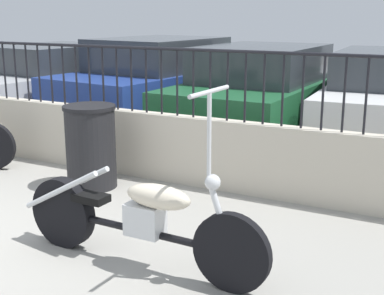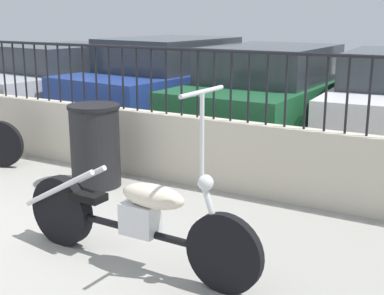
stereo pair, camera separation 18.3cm
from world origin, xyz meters
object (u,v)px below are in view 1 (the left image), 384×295
car_silver (61,80)px  car_blue (164,81)px  trash_bin (91,146)px  car_green (265,92)px  motorcycle_black (130,217)px

car_silver → car_blue: 2.01m
trash_bin → car_green: bearing=75.0°
motorcycle_black → car_green: size_ratio=0.51×
car_blue → car_green: bearing=-91.2°
car_silver → car_green: 3.89m
car_silver → trash_bin: bearing=-127.7°
motorcycle_black → trash_bin: (-1.43, 1.35, 0.08)m
motorcycle_black → trash_bin: bearing=138.4°
motorcycle_black → trash_bin: size_ratio=2.36×
car_blue → trash_bin: bearing=-156.1°
motorcycle_black → trash_bin: motorcycle_black is taller
car_green → car_silver: bearing=93.1°
motorcycle_black → car_silver: size_ratio=0.48×
motorcycle_black → car_blue: car_blue is taller
motorcycle_black → car_silver: motorcycle_black is taller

